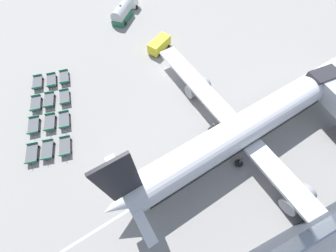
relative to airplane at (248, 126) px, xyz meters
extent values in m
plane|color=gray|center=(-17.21, -4.36, -3.34)|extent=(500.00, 500.00, 0.00)
cube|color=#232D3D|center=(12.74, -4.36, 4.68)|extent=(0.12, 97.56, 4.66)
cube|color=#2D2D33|center=(-1.83, 13.84, 1.11)|extent=(2.55, 4.44, 3.13)
cylinder|color=white|center=(-0.08, 0.60, 0.17)|extent=(9.30, 38.40, 4.33)
cone|color=white|center=(2.42, -18.31, 0.17)|extent=(4.76, 5.69, 4.11)
cube|color=black|center=(2.32, -17.51, 6.67)|extent=(0.70, 3.25, 8.66)
cube|color=white|center=(2.35, -17.74, 0.82)|extent=(11.14, 2.60, 0.24)
cube|color=white|center=(0.12, -0.91, -0.80)|extent=(39.61, 8.06, 0.44)
cylinder|color=gray|center=(10.45, 0.86, -2.10)|extent=(2.73, 4.19, 2.23)
cylinder|color=gray|center=(-10.31, -1.89, -2.10)|extent=(2.73, 4.19, 2.23)
cube|color=black|center=(-0.08, 0.60, -0.59)|extent=(8.88, 34.63, 0.78)
cylinder|color=#56565B|center=(-1.63, 12.33, -1.84)|extent=(0.24, 0.24, 1.87)
sphere|color=black|center=(-1.63, 12.33, -2.78)|extent=(1.12, 1.12, 1.12)
cylinder|color=#56565B|center=(3.46, -2.78, -1.84)|extent=(0.24, 0.24, 1.87)
sphere|color=black|center=(3.46, -2.78, -2.78)|extent=(1.12, 1.12, 1.12)
cylinder|color=#56565B|center=(-2.62, -3.58, -1.84)|extent=(0.24, 0.24, 1.87)
sphere|color=black|center=(-2.62, -3.58, -2.78)|extent=(1.12, 1.12, 1.12)
cube|color=white|center=(-39.24, -3.66, -1.92)|extent=(3.43, 3.46, 2.04)
cube|color=#236B4C|center=(-35.43, -7.07, -2.75)|extent=(6.02, 5.77, 1.18)
cylinder|color=#ADB2B7|center=(-35.43, -7.07, -1.54)|extent=(5.78, 5.55, 2.59)
sphere|color=#333338|center=(-35.43, -7.07, -0.25)|extent=(0.44, 0.44, 0.44)
sphere|color=black|center=(-38.18, -2.94, -2.89)|extent=(0.90, 0.90, 0.90)
sphere|color=black|center=(-39.84, -4.80, -2.89)|extent=(0.90, 0.90, 0.90)
sphere|color=black|center=(-33.34, -7.26, -2.89)|extent=(0.90, 0.90, 0.90)
sphere|color=black|center=(-35.00, -9.12, -2.89)|extent=(0.90, 0.90, 0.90)
cube|color=yellow|center=(-23.07, -3.48, -2.12)|extent=(4.35, 5.28, 1.91)
cube|color=#1E232D|center=(-24.29, -1.43, -1.78)|extent=(1.61, 1.01, 0.67)
sphere|color=black|center=(-23.00, -1.59, -3.04)|extent=(0.60, 0.60, 0.60)
sphere|color=black|center=(-24.76, -2.64, -3.04)|extent=(0.60, 0.60, 0.60)
sphere|color=black|center=(-21.38, -4.31, -3.04)|extent=(0.60, 0.60, 0.60)
sphere|color=black|center=(-23.13, -5.36, -3.04)|extent=(0.60, 0.60, 0.60)
cube|color=#515459|center=(-23.45, -26.48, -2.79)|extent=(3.24, 1.99, 0.10)
cube|color=#237F56|center=(-21.99, -26.72, -2.58)|extent=(0.33, 1.51, 0.32)
cube|color=#237F56|center=(-24.90, -26.24, -2.58)|extent=(0.33, 1.51, 0.32)
cube|color=#333338|center=(-21.61, -26.78, -2.91)|extent=(0.70, 0.17, 0.06)
sphere|color=black|center=(-22.50, -27.29, -3.16)|extent=(0.36, 0.36, 0.36)
sphere|color=black|center=(-22.29, -26.01, -3.16)|extent=(0.36, 0.36, 0.36)
sphere|color=black|center=(-24.60, -26.94, -3.16)|extent=(0.36, 0.36, 0.36)
sphere|color=black|center=(-24.39, -25.67, -3.16)|extent=(0.36, 0.36, 0.36)
cube|color=#515459|center=(-18.82, -27.26, -2.79)|extent=(3.23, 1.98, 0.10)
cube|color=#237F56|center=(-17.36, -27.50, -2.58)|extent=(0.32, 1.51, 0.32)
cube|color=#237F56|center=(-20.27, -27.03, -2.58)|extent=(0.32, 1.51, 0.32)
cube|color=#333338|center=(-16.98, -27.56, -2.91)|extent=(0.70, 0.17, 0.06)
sphere|color=black|center=(-17.87, -28.07, -3.16)|extent=(0.36, 0.36, 0.36)
sphere|color=black|center=(-17.67, -26.79, -3.16)|extent=(0.36, 0.36, 0.36)
sphere|color=black|center=(-19.97, -27.73, -3.16)|extent=(0.36, 0.36, 0.36)
sphere|color=black|center=(-19.76, -26.45, -3.16)|extent=(0.36, 0.36, 0.36)
cube|color=#515459|center=(-14.59, -28.06, -2.79)|extent=(3.24, 2.00, 0.10)
cube|color=#237F56|center=(-13.13, -28.30, -2.58)|extent=(0.33, 1.51, 0.32)
cube|color=#237F56|center=(-16.04, -27.82, -2.58)|extent=(0.33, 1.51, 0.32)
cube|color=#333338|center=(-12.75, -28.36, -2.91)|extent=(0.70, 0.17, 0.06)
sphere|color=black|center=(-13.65, -28.87, -3.16)|extent=(0.36, 0.36, 0.36)
sphere|color=black|center=(-13.44, -27.59, -3.16)|extent=(0.36, 0.36, 0.36)
sphere|color=black|center=(-15.74, -28.52, -3.16)|extent=(0.36, 0.36, 0.36)
sphere|color=black|center=(-15.53, -27.25, -3.16)|extent=(0.36, 0.36, 0.36)
cube|color=#515459|center=(-9.85, -28.78, -2.79)|extent=(3.26, 2.05, 0.10)
cube|color=#237F56|center=(-8.40, -29.05, -2.58)|extent=(0.36, 1.51, 0.32)
cube|color=#237F56|center=(-11.30, -28.51, -2.58)|extent=(0.36, 1.51, 0.32)
cube|color=#333338|center=(-8.01, -29.12, -2.91)|extent=(0.70, 0.19, 0.06)
sphere|color=black|center=(-8.92, -29.61, -3.16)|extent=(0.36, 0.36, 0.36)
sphere|color=black|center=(-8.69, -28.34, -3.16)|extent=(0.36, 0.36, 0.36)
sphere|color=black|center=(-11.01, -29.22, -3.16)|extent=(0.36, 0.36, 0.36)
sphere|color=black|center=(-10.77, -27.95, -3.16)|extent=(0.36, 0.36, 0.36)
cube|color=#515459|center=(-22.94, -24.19, -2.79)|extent=(3.21, 1.91, 0.10)
cube|color=#237F56|center=(-21.48, -24.38, -2.58)|extent=(0.28, 1.52, 0.32)
cube|color=#237F56|center=(-24.40, -23.99, -2.58)|extent=(0.28, 1.52, 0.32)
cube|color=#333338|center=(-21.09, -24.43, -2.91)|extent=(0.70, 0.15, 0.06)
sphere|color=black|center=(-21.97, -24.97, -3.16)|extent=(0.36, 0.36, 0.36)
sphere|color=black|center=(-21.80, -23.68, -3.16)|extent=(0.36, 0.36, 0.36)
sphere|color=black|center=(-24.08, -24.69, -3.16)|extent=(0.36, 0.36, 0.36)
sphere|color=black|center=(-23.90, -23.40, -3.16)|extent=(0.36, 0.36, 0.36)
cube|color=#515459|center=(-18.64, -25.20, -2.79)|extent=(3.28, 2.11, 0.10)
cube|color=#237F56|center=(-17.19, -25.50, -2.58)|extent=(0.39, 1.51, 0.32)
cube|color=#237F56|center=(-20.08, -24.90, -2.58)|extent=(0.39, 1.51, 0.32)
cube|color=#333338|center=(-16.81, -25.57, -2.91)|extent=(0.70, 0.20, 0.06)
sphere|color=black|center=(-17.73, -26.04, -3.16)|extent=(0.36, 0.36, 0.36)
sphere|color=black|center=(-17.47, -24.78, -3.16)|extent=(0.36, 0.36, 0.36)
sphere|color=black|center=(-19.81, -25.61, -3.16)|extent=(0.36, 0.36, 0.36)
sphere|color=black|center=(-19.54, -24.35, -3.16)|extent=(0.36, 0.36, 0.36)
cube|color=#515459|center=(-14.15, -25.71, -2.79)|extent=(3.27, 2.09, 0.10)
cube|color=#237F56|center=(-12.70, -26.01, -2.58)|extent=(0.38, 1.51, 0.32)
cube|color=#237F56|center=(-15.59, -25.42, -2.58)|extent=(0.38, 1.51, 0.32)
cube|color=#333338|center=(-12.32, -26.08, -2.91)|extent=(0.70, 0.20, 0.06)
sphere|color=black|center=(-13.23, -26.56, -3.16)|extent=(0.36, 0.36, 0.36)
sphere|color=black|center=(-12.98, -25.29, -3.16)|extent=(0.36, 0.36, 0.36)
sphere|color=black|center=(-15.31, -26.14, -3.16)|extent=(0.36, 0.36, 0.36)
sphere|color=black|center=(-15.06, -24.87, -3.16)|extent=(0.36, 0.36, 0.36)
cube|color=#515459|center=(-9.53, -26.70, -2.79)|extent=(3.29, 2.14, 0.10)
cube|color=#237F56|center=(-8.09, -27.01, -2.58)|extent=(0.40, 1.50, 0.32)
cube|color=#237F56|center=(-10.97, -26.38, -2.58)|extent=(0.40, 1.50, 0.32)
cube|color=#333338|center=(-7.71, -27.10, -2.91)|extent=(0.70, 0.21, 0.06)
sphere|color=black|center=(-8.63, -27.56, -3.16)|extent=(0.36, 0.36, 0.36)
sphere|color=black|center=(-8.35, -26.29, -3.16)|extent=(0.36, 0.36, 0.36)
sphere|color=black|center=(-10.70, -27.10, -3.16)|extent=(0.36, 0.36, 0.36)
sphere|color=black|center=(-10.43, -25.84, -3.16)|extent=(0.36, 0.36, 0.36)
cube|color=#515459|center=(-22.79, -22.00, -2.79)|extent=(3.20, 1.90, 0.10)
cube|color=#237F56|center=(-21.33, -22.19, -2.58)|extent=(0.28, 1.52, 0.32)
cube|color=#237F56|center=(-24.26, -21.81, -2.58)|extent=(0.28, 1.52, 0.32)
cube|color=#333338|center=(-20.94, -22.24, -2.91)|extent=(0.70, 0.15, 0.06)
sphere|color=black|center=(-21.83, -22.78, -3.16)|extent=(0.36, 0.36, 0.36)
sphere|color=black|center=(-21.66, -21.50, -3.16)|extent=(0.36, 0.36, 0.36)
sphere|color=black|center=(-23.93, -22.51, -3.16)|extent=(0.36, 0.36, 0.36)
sphere|color=black|center=(-23.76, -21.22, -3.16)|extent=(0.36, 0.36, 0.36)
cube|color=#515459|center=(-18.21, -22.73, -2.79)|extent=(3.20, 1.90, 0.10)
cube|color=#237F56|center=(-16.75, -22.92, -2.58)|extent=(0.27, 1.52, 0.32)
cube|color=#237F56|center=(-19.68, -22.54, -2.58)|extent=(0.27, 1.52, 0.32)
cube|color=#333338|center=(-16.36, -22.97, -2.91)|extent=(0.70, 0.15, 0.06)
sphere|color=black|center=(-17.25, -23.50, -3.16)|extent=(0.36, 0.36, 0.36)
sphere|color=black|center=(-17.08, -22.22, -3.16)|extent=(0.36, 0.36, 0.36)
sphere|color=black|center=(-19.35, -23.23, -3.16)|extent=(0.36, 0.36, 0.36)
sphere|color=black|center=(-19.18, -21.95, -3.16)|extent=(0.36, 0.36, 0.36)
cube|color=#515459|center=(-13.69, -23.59, -2.79)|extent=(3.22, 1.94, 0.10)
cube|color=#237F56|center=(-12.23, -23.80, -2.58)|extent=(0.29, 1.52, 0.32)
cube|color=#237F56|center=(-15.15, -23.38, -2.58)|extent=(0.29, 1.52, 0.32)
cube|color=#333338|center=(-11.84, -23.85, -2.91)|extent=(0.70, 0.16, 0.06)
sphere|color=black|center=(-12.73, -24.38, -3.16)|extent=(0.36, 0.36, 0.36)
sphere|color=black|center=(-12.55, -23.10, -3.16)|extent=(0.36, 0.36, 0.36)
sphere|color=black|center=(-14.83, -24.08, -3.16)|extent=(0.36, 0.36, 0.36)
sphere|color=black|center=(-14.65, -22.80, -3.16)|extent=(0.36, 0.36, 0.36)
cube|color=#515459|center=(-9.07, -24.28, -2.79)|extent=(3.25, 2.02, 0.10)
cube|color=#237F56|center=(-7.62, -24.53, -2.58)|extent=(0.34, 1.51, 0.32)
cube|color=#237F56|center=(-10.53, -24.02, -2.58)|extent=(0.34, 1.51, 0.32)
cube|color=#333338|center=(-7.24, -24.60, -2.91)|extent=(0.70, 0.18, 0.06)
sphere|color=black|center=(-8.14, -25.10, -3.16)|extent=(0.36, 0.36, 0.36)
sphere|color=black|center=(-7.92, -23.82, -3.16)|extent=(0.36, 0.36, 0.36)
sphere|color=black|center=(-10.23, -24.73, -3.16)|extent=(0.36, 0.36, 0.36)
sphere|color=black|center=(-10.01, -23.46, -3.16)|extent=(0.36, 0.36, 0.36)
cube|color=white|center=(1.58, -8.94, -3.34)|extent=(5.17, 36.87, 0.01)
camera|label=1|loc=(8.44, -15.74, 24.37)|focal=22.00mm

